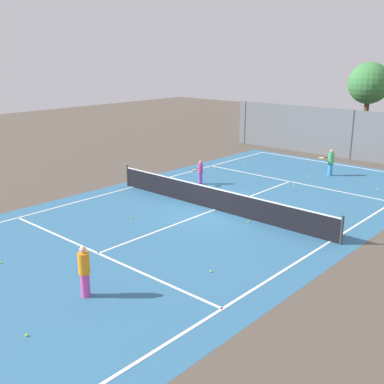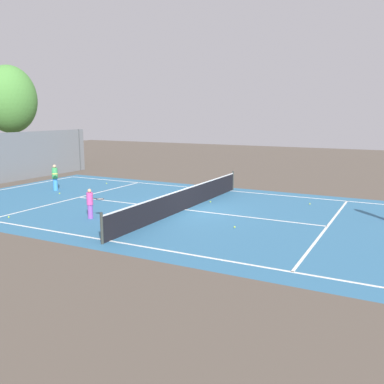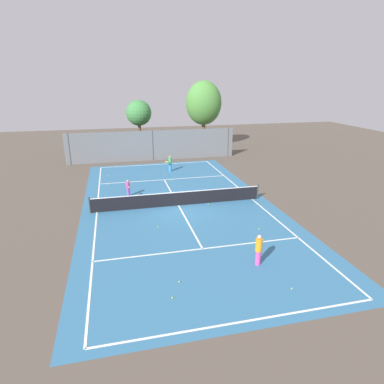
# 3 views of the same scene
# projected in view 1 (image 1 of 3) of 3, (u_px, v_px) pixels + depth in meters

# --- Properties ---
(ground_plane) EXTENTS (80.00, 80.00, 0.00)m
(ground_plane) POSITION_uv_depth(u_px,v_px,m) (215.00, 210.00, 20.82)
(ground_plane) COLOR brown
(court_surface) EXTENTS (13.00, 25.00, 0.01)m
(court_surface) POSITION_uv_depth(u_px,v_px,m) (215.00, 210.00, 20.82)
(court_surface) COLOR teal
(court_surface) RESTS_ON ground_plane
(tennis_net) EXTENTS (11.90, 0.10, 1.10)m
(tennis_net) POSITION_uv_depth(u_px,v_px,m) (215.00, 199.00, 20.68)
(tennis_net) COLOR #333833
(tennis_net) RESTS_ON ground_plane
(perimeter_fence) EXTENTS (18.00, 0.12, 3.20)m
(perimeter_fence) POSITION_uv_depth(u_px,v_px,m) (352.00, 135.00, 30.34)
(perimeter_fence) COLOR slate
(perimeter_fence) RESTS_ON ground_plane
(tree_1) EXTENTS (2.92, 2.92, 6.11)m
(tree_1) POSITION_uv_depth(u_px,v_px,m) (369.00, 84.00, 33.22)
(tree_1) COLOR brown
(tree_1) RESTS_ON ground_plane
(player_0) EXTENTS (0.35, 0.84, 1.27)m
(player_0) POSITION_uv_depth(u_px,v_px,m) (200.00, 172.00, 24.70)
(player_0) COLOR purple
(player_0) RESTS_ON ground_plane
(player_1) EXTENTS (0.33, 0.33, 1.54)m
(player_1) POSITION_uv_depth(u_px,v_px,m) (84.00, 271.00, 13.19)
(player_1) COLOR #D14799
(player_1) RESTS_ON ground_plane
(player_2) EXTENTS (0.79, 0.79, 1.50)m
(player_2) POSITION_uv_depth(u_px,v_px,m) (330.00, 162.00, 26.43)
(player_2) COLOR #388CD8
(player_2) RESTS_ON ground_plane
(ball_crate) EXTENTS (0.37, 0.30, 0.43)m
(ball_crate) POSITION_uv_depth(u_px,v_px,m) (234.00, 200.00, 21.55)
(ball_crate) COLOR red
(ball_crate) RESTS_ON ground_plane
(tennis_ball_0) EXTENTS (0.07, 0.07, 0.07)m
(tennis_ball_0) POSITION_uv_depth(u_px,v_px,m) (248.00, 222.00, 19.24)
(tennis_ball_0) COLOR #CCE533
(tennis_ball_0) RESTS_ON ground_plane
(tennis_ball_1) EXTENTS (0.07, 0.07, 0.07)m
(tennis_ball_1) POSITION_uv_depth(u_px,v_px,m) (244.00, 161.00, 30.16)
(tennis_ball_1) COLOR #CCE533
(tennis_ball_1) RESTS_ON ground_plane
(tennis_ball_2) EXTENTS (0.07, 0.07, 0.07)m
(tennis_ball_2) POSITION_uv_depth(u_px,v_px,m) (378.00, 190.00, 23.77)
(tennis_ball_2) COLOR #CCE533
(tennis_ball_2) RESTS_ON ground_plane
(tennis_ball_4) EXTENTS (0.07, 0.07, 0.07)m
(tennis_ball_4) POSITION_uv_depth(u_px,v_px,m) (154.00, 187.00, 24.17)
(tennis_ball_4) COLOR #CCE533
(tennis_ball_4) RESTS_ON ground_plane
(tennis_ball_5) EXTENTS (0.07, 0.07, 0.07)m
(tennis_ball_5) POSITION_uv_depth(u_px,v_px,m) (216.00, 168.00, 28.14)
(tennis_ball_5) COLOR #CCE533
(tennis_ball_5) RESTS_ON ground_plane
(tennis_ball_6) EXTENTS (0.07, 0.07, 0.07)m
(tennis_ball_6) POSITION_uv_depth(u_px,v_px,m) (132.00, 218.00, 19.72)
(tennis_ball_6) COLOR #CCE533
(tennis_ball_6) RESTS_ON ground_plane
(tennis_ball_7) EXTENTS (0.07, 0.07, 0.07)m
(tennis_ball_7) POSITION_uv_depth(u_px,v_px,m) (309.00, 176.00, 26.38)
(tennis_ball_7) COLOR #CCE533
(tennis_ball_7) RESTS_ON ground_plane
(tennis_ball_8) EXTENTS (0.07, 0.07, 0.07)m
(tennis_ball_8) POSITION_uv_depth(u_px,v_px,m) (294.00, 184.00, 24.72)
(tennis_ball_8) COLOR #CCE533
(tennis_ball_8) RESTS_ON ground_plane
(tennis_ball_9) EXTENTS (0.07, 0.07, 0.07)m
(tennis_ball_9) POSITION_uv_depth(u_px,v_px,m) (26.00, 335.00, 11.49)
(tennis_ball_9) COLOR #CCE533
(tennis_ball_9) RESTS_ON ground_plane
(tennis_ball_10) EXTENTS (0.07, 0.07, 0.07)m
(tennis_ball_10) POSITION_uv_depth(u_px,v_px,m) (0.00, 262.00, 15.50)
(tennis_ball_10) COLOR #CCE533
(tennis_ball_10) RESTS_ON ground_plane
(tennis_ball_11) EXTENTS (0.07, 0.07, 0.07)m
(tennis_ball_11) POSITION_uv_depth(u_px,v_px,m) (253.00, 198.00, 22.39)
(tennis_ball_11) COLOR #CCE533
(tennis_ball_11) RESTS_ON ground_plane
(tennis_ball_12) EXTENTS (0.07, 0.07, 0.07)m
(tennis_ball_12) POSITION_uv_depth(u_px,v_px,m) (211.00, 271.00, 14.86)
(tennis_ball_12) COLOR #CCE533
(tennis_ball_12) RESTS_ON ground_plane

